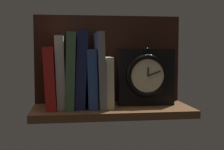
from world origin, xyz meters
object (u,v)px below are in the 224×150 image
book_green_romantic (70,70)px  book_navy_bierce (81,69)px  book_red_requiem (51,77)px  book_gray_chess (100,70)px  book_white_catcher (61,72)px  book_cream_twain (108,82)px  framed_clock (146,77)px  book_blue_modern (91,78)px

book_green_romantic → book_navy_bierce: size_ratio=0.98×
book_red_requiem → book_navy_bierce: 10.50cm
book_gray_chess → book_white_catcher: bearing=-180.0°
book_green_romantic → book_cream_twain: 13.56cm
book_gray_chess → book_navy_bierce: bearing=180.0°
book_red_requiem → book_gray_chess: bearing=0.0°
book_white_catcher → book_green_romantic: (3.25, 0.00, 0.55)cm
book_white_catcher → book_gray_chess: 13.47cm
book_red_requiem → book_white_catcher: bearing=-0.0°
book_red_requiem → framed_clock: book_red_requiem is taller
book_blue_modern → book_green_romantic: bearing=180.0°
book_navy_bierce → framed_clock: size_ratio=1.27×
book_white_catcher → book_cream_twain: bearing=0.0°
book_red_requiem → book_green_romantic: size_ratio=0.81×
book_white_catcher → book_green_romantic: book_green_romantic is taller
book_cream_twain → book_blue_modern: bearing=180.0°
book_blue_modern → book_gray_chess: (3.05, 0.00, 2.87)cm
book_green_romantic → book_gray_chess: book_gray_chess is taller
book_white_catcher → book_blue_modern: book_white_catcher is taller
book_green_romantic → book_navy_bierce: (3.54, 0.00, 0.25)cm
book_navy_bierce → framed_clock: (23.16, 0.18, -2.79)cm
book_white_catcher → framed_clock: book_white_catcher is taller
book_red_requiem → book_green_romantic: book_green_romantic is taller
book_red_requiem → book_gray_chess: 17.01cm
book_navy_bierce → book_cream_twain: (9.37, 0.00, -4.37)cm
book_navy_bierce → book_gray_chess: bearing=0.0°
book_white_catcher → book_cream_twain: book_white_catcher is taller
book_green_romantic → book_gray_chess: size_ratio=0.99×
book_red_requiem → book_white_catcher: book_white_catcher is taller
book_white_catcher → book_cream_twain: 16.56cm
book_red_requiem → book_blue_modern: size_ratio=1.04×
book_gray_chess → book_blue_modern: bearing=180.0°
book_white_catcher → book_gray_chess: size_ratio=0.95×
book_blue_modern → book_gray_chess: bearing=0.0°
book_blue_modern → framed_clock: bearing=0.5°
book_gray_chess → book_cream_twain: book_gray_chess is taller
book_navy_bierce → book_blue_modern: size_ratio=1.31×
book_blue_modern → framed_clock: 19.55cm
book_red_requiem → book_navy_bierce: book_navy_bierce is taller
book_cream_twain → book_red_requiem: bearing=180.0°
book_gray_chess → framed_clock: bearing=0.6°
book_white_catcher → book_blue_modern: 10.65cm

